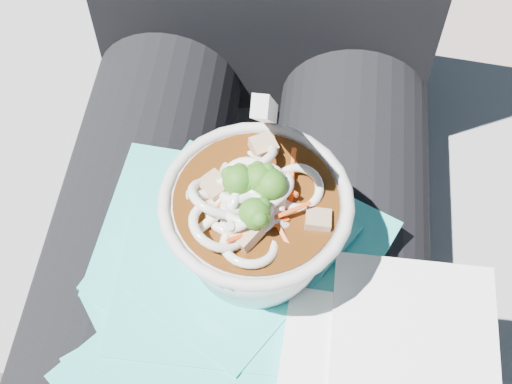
# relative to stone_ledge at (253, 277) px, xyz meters

# --- Properties ---
(stone_ledge) EXTENTS (1.04, 0.59, 0.43)m
(stone_ledge) POSITION_rel_stone_ledge_xyz_m (0.00, 0.00, 0.00)
(stone_ledge) COLOR slate
(stone_ledge) RESTS_ON ground
(lap) EXTENTS (0.35, 0.48, 0.15)m
(lap) POSITION_rel_stone_ledge_xyz_m (0.00, -0.15, 0.29)
(lap) COLOR black
(lap) RESTS_ON stone_ledge
(person_body) EXTENTS (0.34, 0.94, 0.98)m
(person_body) POSITION_rel_stone_ledge_xyz_m (0.00, -0.06, 0.32)
(person_body) COLOR black
(person_body) RESTS_ON ground
(plastic_bag) EXTENTS (0.29, 0.36, 0.02)m
(plastic_bag) POSITION_rel_stone_ledge_xyz_m (0.01, -0.21, 0.38)
(plastic_bag) COLOR #2EC1C0
(plastic_bag) RESTS_ON lap
(napkins) EXTENTS (0.16, 0.17, 0.01)m
(napkins) POSITION_rel_stone_ledge_xyz_m (0.13, -0.24, 0.39)
(napkins) COLOR white
(napkins) RESTS_ON plastic_bag
(udon_bowl) EXTENTS (0.15, 0.16, 0.19)m
(udon_bowl) POSITION_rel_stone_ledge_xyz_m (0.02, -0.16, 0.44)
(udon_bowl) COLOR silver
(udon_bowl) RESTS_ON plastic_bag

